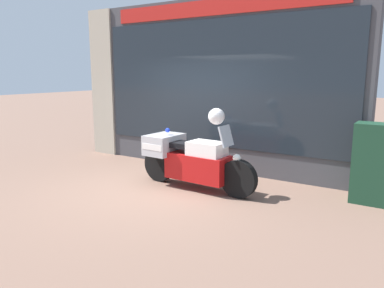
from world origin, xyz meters
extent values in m
plane|color=#7A5B4C|center=(0.00, 0.00, 0.00)|extent=(60.00, 60.00, 0.00)
cube|color=#424247|center=(0.00, 2.00, 1.83)|extent=(6.76, 0.40, 3.67)
cube|color=#B2A893|center=(-3.02, 2.03, 1.83)|extent=(0.72, 0.55, 3.67)
cube|color=#1E262D|center=(0.33, 1.79, 1.88)|extent=(5.81, 0.02, 2.67)
cube|color=red|center=(0.33, 1.78, 3.44)|extent=(5.22, 0.03, 0.32)
cube|color=slate|center=(0.29, 2.01, 0.28)|extent=(5.59, 0.30, 0.55)
cube|color=silver|center=(0.29, 2.15, 1.13)|extent=(5.59, 0.02, 1.20)
cube|color=beige|center=(0.29, 2.01, 1.72)|extent=(5.59, 0.30, 0.02)
cube|color=#B7B2A8|center=(-1.48, 2.01, 1.76)|extent=(0.18, 0.04, 0.06)
cube|color=maroon|center=(0.29, 2.01, 1.76)|extent=(0.18, 0.04, 0.06)
cube|color=black|center=(2.06, 2.01, 1.76)|extent=(0.18, 0.04, 0.06)
cube|color=white|center=(-1.69, 1.94, 0.69)|extent=(0.19, 0.03, 0.27)
cube|color=red|center=(-0.37, 1.94, 0.69)|extent=(0.19, 0.02, 0.27)
cube|color=#2866B7|center=(0.95, 1.94, 0.69)|extent=(0.19, 0.02, 0.27)
cube|color=orange|center=(2.26, 1.94, 0.69)|extent=(0.19, 0.04, 0.27)
cylinder|color=black|center=(1.56, 0.41, 0.33)|extent=(0.67, 0.17, 0.67)
cylinder|color=black|center=(-0.21, 0.49, 0.33)|extent=(0.67, 0.17, 0.67)
cube|color=#B71414|center=(0.72, 0.45, 0.42)|extent=(1.22, 0.54, 0.48)
cube|color=white|center=(0.90, 0.44, 0.77)|extent=(0.67, 0.47, 0.28)
cube|color=black|center=(0.45, 0.46, 0.80)|extent=(0.71, 0.40, 0.10)
cube|color=#B7B7BC|center=(-0.07, 0.49, 0.76)|extent=(0.56, 0.76, 0.38)
cube|color=white|center=(-0.07, 0.49, 0.76)|extent=(0.50, 0.77, 0.11)
cube|color=#B2BCC6|center=(1.30, 0.42, 1.05)|extent=(0.15, 0.35, 0.36)
sphere|color=white|center=(1.51, 0.41, 0.70)|extent=(0.14, 0.14, 0.14)
sphere|color=blue|center=(0.01, 0.48, 1.04)|extent=(0.09, 0.09, 0.09)
cube|color=#193D28|center=(3.67, 1.36, 0.66)|extent=(0.92, 0.44, 1.33)
sphere|color=white|center=(1.10, 0.43, 1.38)|extent=(0.29, 0.29, 0.29)
camera|label=1|loc=(4.21, -5.23, 2.13)|focal=35.00mm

